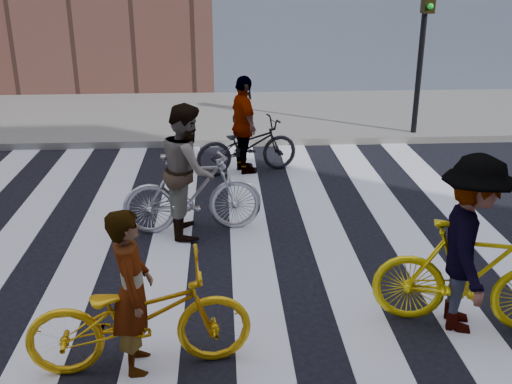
{
  "coord_description": "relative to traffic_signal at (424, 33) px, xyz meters",
  "views": [
    {
      "loc": [
        0.18,
        -7.14,
        3.61
      ],
      "look_at": [
        0.62,
        0.3,
        0.77
      ],
      "focal_mm": 42.0,
      "sensor_mm": 36.0,
      "label": 1
    }
  ],
  "objects": [
    {
      "name": "rider_left",
      "position": [
        -5.06,
        -7.62,
        -1.47
      ],
      "size": [
        0.45,
        0.63,
        1.62
      ],
      "primitive_type": "imported",
      "rotation": [
        0.0,
        0.0,
        1.67
      ],
      "color": "slate",
      "rests_on": "ground"
    },
    {
      "name": "sidewalk_far",
      "position": [
        -4.4,
        2.18,
        -2.2
      ],
      "size": [
        100.0,
        5.0,
        0.15
      ],
      "primitive_type": "cube",
      "color": "gray",
      "rests_on": "ground"
    },
    {
      "name": "bike_silver_mid",
      "position": [
        -4.65,
        -4.55,
        -1.69
      ],
      "size": [
        2.01,
        0.74,
        1.18
      ],
      "primitive_type": "imported",
      "rotation": [
        0.0,
        0.0,
        1.67
      ],
      "color": "#B3B5BE",
      "rests_on": "ground"
    },
    {
      "name": "bike_dark_rear",
      "position": [
        -3.76,
        -1.98,
        -1.78
      ],
      "size": [
        2.02,
        1.18,
        1.01
      ],
      "primitive_type": "imported",
      "rotation": [
        0.0,
        0.0,
        1.86
      ],
      "color": "black",
      "rests_on": "ground"
    },
    {
      "name": "rider_mid",
      "position": [
        -4.7,
        -4.55,
        -1.34
      ],
      "size": [
        0.79,
        0.97,
        1.87
      ],
      "primitive_type": "imported",
      "rotation": [
        0.0,
        0.0,
        1.67
      ],
      "color": "slate",
      "rests_on": "ground"
    },
    {
      "name": "rider_right",
      "position": [
        -1.73,
        -7.13,
        -1.33
      ],
      "size": [
        1.0,
        1.37,
        1.9
      ],
      "primitive_type": "imported",
      "rotation": [
        0.0,
        0.0,
        1.3
      ],
      "color": "slate",
      "rests_on": "ground"
    },
    {
      "name": "bike_yellow_left",
      "position": [
        -5.01,
        -7.62,
        -1.73
      ],
      "size": [
        2.14,
        0.94,
        1.09
      ],
      "primitive_type": "imported",
      "rotation": [
        0.0,
        0.0,
        1.67
      ],
      "color": "#EDAD0D",
      "rests_on": "ground"
    },
    {
      "name": "zebra_crosswalk",
      "position": [
        -4.4,
        -5.32,
        -2.27
      ],
      "size": [
        8.25,
        10.0,
        0.01
      ],
      "color": "white",
      "rests_on": "ground"
    },
    {
      "name": "traffic_signal",
      "position": [
        0.0,
        0.0,
        0.0
      ],
      "size": [
        0.22,
        0.42,
        3.33
      ],
      "color": "black",
      "rests_on": "ground"
    },
    {
      "name": "bike_yellow_right",
      "position": [
        -1.68,
        -7.13,
        -1.69
      ],
      "size": [
        2.05,
        1.06,
        1.19
      ],
      "primitive_type": "imported",
      "rotation": [
        0.0,
        0.0,
        1.3
      ],
      "color": "yellow",
      "rests_on": "ground"
    },
    {
      "name": "rider_rear",
      "position": [
        -3.81,
        -1.98,
        -1.39
      ],
      "size": [
        0.72,
        1.13,
        1.79
      ],
      "primitive_type": "imported",
      "rotation": [
        0.0,
        0.0,
        1.86
      ],
      "color": "slate",
      "rests_on": "ground"
    },
    {
      "name": "ground",
      "position": [
        -4.4,
        -5.32,
        -2.28
      ],
      "size": [
        100.0,
        100.0,
        0.0
      ],
      "primitive_type": "plane",
      "color": "black",
      "rests_on": "ground"
    }
  ]
}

